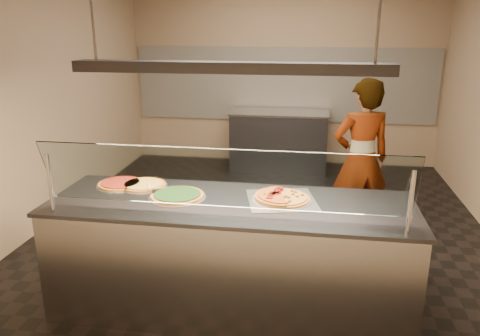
% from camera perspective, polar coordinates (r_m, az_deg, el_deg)
% --- Properties ---
extents(ground, '(5.00, 6.00, 0.02)m').
position_cam_1_polar(ground, '(5.29, 2.69, -8.14)').
color(ground, black).
rests_on(ground, ground).
extents(wall_back, '(5.00, 0.02, 3.00)m').
position_cam_1_polar(wall_back, '(7.82, 5.35, 11.58)').
color(wall_back, tan).
rests_on(wall_back, ground).
extents(wall_front, '(5.00, 0.02, 3.00)m').
position_cam_1_polar(wall_front, '(1.96, -6.55, -5.24)').
color(wall_front, tan).
rests_on(wall_front, ground).
extents(wall_left, '(0.02, 6.00, 3.00)m').
position_cam_1_polar(wall_left, '(5.68, -23.42, 8.20)').
color(wall_left, tan).
rests_on(wall_left, ground).
extents(tile_band, '(4.90, 0.02, 1.20)m').
position_cam_1_polar(tile_band, '(7.81, 5.29, 10.09)').
color(tile_band, silver).
rests_on(tile_band, wall_back).
extents(serving_counter, '(2.83, 0.94, 0.93)m').
position_cam_1_polar(serving_counter, '(3.82, -1.14, -10.64)').
color(serving_counter, '#B7B7BC').
rests_on(serving_counter, ground).
extents(sneeze_guard, '(2.59, 0.18, 0.54)m').
position_cam_1_polar(sneeze_guard, '(3.21, -2.29, -1.39)').
color(sneeze_guard, '#B7B7BC').
rests_on(sneeze_guard, serving_counter).
extents(perforated_tray, '(0.62, 0.62, 0.01)m').
position_cam_1_polar(perforated_tray, '(3.67, 5.13, -3.84)').
color(perforated_tray, silver).
rests_on(perforated_tray, serving_counter).
extents(half_pizza_pepperoni, '(0.30, 0.46, 0.05)m').
position_cam_1_polar(half_pizza_pepperoni, '(3.66, 3.55, -3.35)').
color(half_pizza_pepperoni, '#92501C').
rests_on(half_pizza_pepperoni, perforated_tray).
extents(half_pizza_sausage, '(0.30, 0.46, 0.04)m').
position_cam_1_polar(half_pizza_sausage, '(3.65, 6.75, -3.64)').
color(half_pizza_sausage, '#92501C').
rests_on(half_pizza_sausage, perforated_tray).
extents(pizza_spinach, '(0.45, 0.45, 0.03)m').
position_cam_1_polar(pizza_spinach, '(3.74, -7.63, -3.31)').
color(pizza_spinach, silver).
rests_on(pizza_spinach, serving_counter).
extents(pizza_cheese, '(0.40, 0.40, 0.03)m').
position_cam_1_polar(pizza_cheese, '(4.04, -11.65, -1.99)').
color(pizza_cheese, silver).
rests_on(pizza_cheese, serving_counter).
extents(pizza_tomato, '(0.40, 0.40, 0.03)m').
position_cam_1_polar(pizza_tomato, '(4.12, -14.34, -1.83)').
color(pizza_tomato, silver).
rests_on(pizza_tomato, serving_counter).
extents(pizza_spatula, '(0.24, 0.22, 0.02)m').
position_cam_1_polar(pizza_spatula, '(3.89, -10.47, -2.45)').
color(pizza_spatula, '#B7B7BC').
rests_on(pizza_spatula, pizza_spinach).
extents(prep_table, '(1.54, 0.74, 0.93)m').
position_cam_1_polar(prep_table, '(7.54, 4.78, 3.41)').
color(prep_table, '#3D3D43').
rests_on(prep_table, ground).
extents(worker, '(0.73, 0.59, 1.73)m').
position_cam_1_polar(worker, '(5.13, 14.52, 0.98)').
color(worker, '#3B3A42').
rests_on(worker, ground).
extents(heat_lamp_housing, '(2.30, 0.18, 0.08)m').
position_cam_1_polar(heat_lamp_housing, '(3.39, -1.29, 12.15)').
color(heat_lamp_housing, '#3D3D43').
rests_on(heat_lamp_housing, ceiling).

